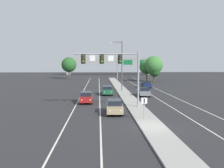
{
  "coord_description": "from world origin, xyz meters",
  "views": [
    {
      "loc": [
        -4.85,
        -22.12,
        5.87
      ],
      "look_at": [
        -3.2,
        9.1,
        3.2
      ],
      "focal_mm": 40.57,
      "sensor_mm": 36.0,
      "label": 1
    }
  ],
  "objects_px": {
    "median_sign_post": "(144,105)",
    "tree_far_right_c": "(154,65)",
    "car_oncoming_tan": "(114,106)",
    "car_receding_grey": "(143,91)",
    "tree_far_right_b": "(147,67)",
    "car_oncoming_red": "(86,97)",
    "car_receding_navy": "(146,84)",
    "car_oncoming_green": "(107,90)",
    "tree_far_left_b": "(69,65)",
    "street_lamp_median": "(121,63)",
    "highway_sign_gantry": "(136,62)",
    "tree_far_right_a": "(154,71)",
    "overhead_signal_mast": "(115,65)"
  },
  "relations": [
    {
      "from": "median_sign_post",
      "to": "tree_far_right_c",
      "type": "xyz_separation_m",
      "value": [
        11.83,
        49.6,
        3.5
      ]
    },
    {
      "from": "car_oncoming_tan",
      "to": "car_receding_grey",
      "type": "bearing_deg",
      "value": 67.85
    },
    {
      "from": "car_receding_grey",
      "to": "tree_far_right_c",
      "type": "bearing_deg",
      "value": 74.59
    },
    {
      "from": "tree_far_right_c",
      "to": "tree_far_right_b",
      "type": "height_order",
      "value": "tree_far_right_c"
    },
    {
      "from": "car_oncoming_red",
      "to": "car_receding_navy",
      "type": "height_order",
      "value": "same"
    },
    {
      "from": "car_oncoming_green",
      "to": "tree_far_left_b",
      "type": "height_order",
      "value": "tree_far_left_b"
    },
    {
      "from": "car_oncoming_green",
      "to": "tree_far_right_c",
      "type": "height_order",
      "value": "tree_far_right_c"
    },
    {
      "from": "median_sign_post",
      "to": "street_lamp_median",
      "type": "distance_m",
      "value": 26.29
    },
    {
      "from": "car_receding_grey",
      "to": "highway_sign_gantry",
      "type": "height_order",
      "value": "highway_sign_gantry"
    },
    {
      "from": "car_oncoming_green",
      "to": "car_receding_navy",
      "type": "height_order",
      "value": "same"
    },
    {
      "from": "car_oncoming_tan",
      "to": "tree_far_left_b",
      "type": "xyz_separation_m",
      "value": [
        -12.37,
        62.33,
        4.22
      ]
    },
    {
      "from": "tree_far_right_c",
      "to": "median_sign_post",
      "type": "bearing_deg",
      "value": -103.42
    },
    {
      "from": "car_oncoming_red",
      "to": "tree_far_right_a",
      "type": "xyz_separation_m",
      "value": [
        18.48,
        38.1,
        2.61
      ]
    },
    {
      "from": "car_oncoming_tan",
      "to": "car_receding_navy",
      "type": "height_order",
      "value": "same"
    },
    {
      "from": "street_lamp_median",
      "to": "tree_far_right_b",
      "type": "bearing_deg",
      "value": 69.15
    },
    {
      "from": "car_oncoming_tan",
      "to": "car_receding_grey",
      "type": "distance_m",
      "value": 15.9
    },
    {
      "from": "car_receding_grey",
      "to": "tree_far_right_c",
      "type": "distance_m",
      "value": 32.85
    },
    {
      "from": "overhead_signal_mast",
      "to": "tree_far_right_b",
      "type": "height_order",
      "value": "overhead_signal_mast"
    },
    {
      "from": "overhead_signal_mast",
      "to": "tree_far_left_b",
      "type": "distance_m",
      "value": 60.16
    },
    {
      "from": "median_sign_post",
      "to": "highway_sign_gantry",
      "type": "xyz_separation_m",
      "value": [
        8.44,
        62.84,
        4.58
      ]
    },
    {
      "from": "car_receding_grey",
      "to": "car_oncoming_tan",
      "type": "bearing_deg",
      "value": -112.15
    },
    {
      "from": "car_oncoming_green",
      "to": "tree_far_right_a",
      "type": "height_order",
      "value": "tree_far_right_a"
    },
    {
      "from": "overhead_signal_mast",
      "to": "car_oncoming_green",
      "type": "relative_size",
      "value": 1.86
    },
    {
      "from": "street_lamp_median",
      "to": "car_receding_grey",
      "type": "relative_size",
      "value": 2.22
    },
    {
      "from": "car_oncoming_green",
      "to": "car_receding_navy",
      "type": "relative_size",
      "value": 1.0
    },
    {
      "from": "street_lamp_median",
      "to": "car_receding_grey",
      "type": "distance_m",
      "value": 9.78
    },
    {
      "from": "median_sign_post",
      "to": "highway_sign_gantry",
      "type": "bearing_deg",
      "value": 82.35
    },
    {
      "from": "car_oncoming_red",
      "to": "highway_sign_gantry",
      "type": "distance_m",
      "value": 53.74
    },
    {
      "from": "street_lamp_median",
      "to": "car_receding_navy",
      "type": "bearing_deg",
      "value": 46.94
    },
    {
      "from": "tree_far_right_a",
      "to": "tree_far_right_c",
      "type": "xyz_separation_m",
      "value": [
        -0.19,
        0.0,
        1.66
      ]
    },
    {
      "from": "highway_sign_gantry",
      "to": "tree_far_right_b",
      "type": "relative_size",
      "value": 1.94
    },
    {
      "from": "car_oncoming_green",
      "to": "car_receding_grey",
      "type": "xyz_separation_m",
      "value": [
        6.26,
        -2.29,
        0.0
      ]
    },
    {
      "from": "median_sign_post",
      "to": "car_receding_grey",
      "type": "xyz_separation_m",
      "value": [
        3.18,
        18.2,
        -0.77
      ]
    },
    {
      "from": "tree_far_right_a",
      "to": "median_sign_post",
      "type": "bearing_deg",
      "value": -103.63
    },
    {
      "from": "car_receding_navy",
      "to": "tree_far_right_c",
      "type": "xyz_separation_m",
      "value": [
        5.45,
        16.69,
        4.27
      ]
    },
    {
      "from": "median_sign_post",
      "to": "tree_far_right_a",
      "type": "relative_size",
      "value": 0.42
    },
    {
      "from": "car_receding_grey",
      "to": "tree_far_right_b",
      "type": "xyz_separation_m",
      "value": [
        7.47,
        36.02,
        3.66
      ]
    },
    {
      "from": "tree_far_right_b",
      "to": "street_lamp_median",
      "type": "bearing_deg",
      "value": -110.85
    },
    {
      "from": "median_sign_post",
      "to": "car_oncoming_tan",
      "type": "height_order",
      "value": "median_sign_post"
    },
    {
      "from": "highway_sign_gantry",
      "to": "tree_far_right_c",
      "type": "distance_m",
      "value": 13.72
    },
    {
      "from": "car_oncoming_tan",
      "to": "car_receding_grey",
      "type": "xyz_separation_m",
      "value": [
        5.99,
        14.73,
        0.0
      ]
    },
    {
      "from": "car_oncoming_tan",
      "to": "car_oncoming_red",
      "type": "xyz_separation_m",
      "value": [
        -3.64,
        8.01,
        0.0
      ]
    },
    {
      "from": "car_receding_grey",
      "to": "car_receding_navy",
      "type": "bearing_deg",
      "value": 77.69
    },
    {
      "from": "car_oncoming_red",
      "to": "overhead_signal_mast",
      "type": "bearing_deg",
      "value": -48.44
    },
    {
      "from": "tree_far_right_c",
      "to": "car_oncoming_green",
      "type": "bearing_deg",
      "value": -117.13
    },
    {
      "from": "median_sign_post",
      "to": "car_receding_grey",
      "type": "bearing_deg",
      "value": 80.09
    },
    {
      "from": "median_sign_post",
      "to": "tree_far_right_b",
      "type": "xyz_separation_m",
      "value": [
        10.65,
        54.22,
        2.89
      ]
    },
    {
      "from": "median_sign_post",
      "to": "overhead_signal_mast",
      "type": "bearing_deg",
      "value": 109.48
    },
    {
      "from": "car_receding_grey",
      "to": "tree_far_right_a",
      "type": "xyz_separation_m",
      "value": [
        8.85,
        31.39,
        2.61
      ]
    },
    {
      "from": "car_receding_grey",
      "to": "tree_far_left_b",
      "type": "distance_m",
      "value": 51.2
    }
  ]
}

